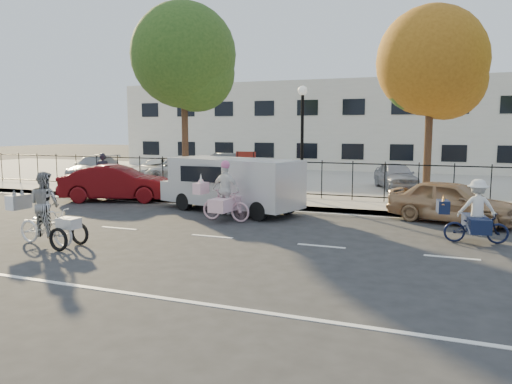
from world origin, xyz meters
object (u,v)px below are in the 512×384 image
at_px(red_sedan, 117,183).
at_px(lot_car_d, 396,176).
at_px(lot_car_a, 94,168).
at_px(lot_car_b, 161,170).
at_px(gold_sedan, 452,202).
at_px(pedestrian, 103,172).
at_px(zebra_trike, 46,217).
at_px(bull_bike, 475,218).
at_px(lamppost, 302,122).
at_px(white_van, 232,183).
at_px(lot_car_c, 225,168).
at_px(unicorn_bike, 225,199).

xyz_separation_m(red_sedan, lot_car_d, (9.99, 6.99, 0.04)).
bearing_deg(lot_car_a, lot_car_b, -12.73).
distance_m(gold_sedan, pedestrian, 14.25).
height_order(lot_car_b, lot_car_d, lot_car_b).
distance_m(zebra_trike, lot_car_a, 14.71).
bearing_deg(bull_bike, lamppost, 40.60).
bearing_deg(white_van, lot_car_c, 133.05).
distance_m(lamppost, gold_sedan, 6.43).
xyz_separation_m(zebra_trike, unicorn_bike, (2.77, 4.54, -0.01)).
xyz_separation_m(lot_car_a, lot_car_c, (6.88, 1.70, 0.08)).
bearing_deg(red_sedan, lamppost, -92.28).
bearing_deg(lamppost, lot_car_b, 158.63).
relative_size(white_van, lot_car_a, 1.27).
distance_m(gold_sedan, lot_car_b, 15.01).
distance_m(lot_car_a, lot_car_c, 7.09).
xyz_separation_m(zebra_trike, pedestrian, (-4.81, 8.26, 0.28)).
height_order(zebra_trike, red_sedan, zebra_trike).
relative_size(lot_car_b, lot_car_c, 1.01).
bearing_deg(unicorn_bike, lot_car_a, 60.14).
relative_size(red_sedan, lot_car_b, 0.98).
bearing_deg(gold_sedan, lot_car_d, 37.80).
bearing_deg(white_van, gold_sedan, 22.13).
bearing_deg(zebra_trike, bull_bike, -63.24).
xyz_separation_m(red_sedan, lot_car_a, (-5.38, 5.20, 0.07)).
relative_size(lamppost, gold_sedan, 1.13).
relative_size(zebra_trike, white_van, 0.38).
xyz_separation_m(white_van, lot_car_d, (4.69, 7.69, -0.27)).
height_order(unicorn_bike, red_sedan, unicorn_bike).
bearing_deg(bull_bike, unicorn_bike, 77.33).
bearing_deg(lot_car_a, red_sedan, -62.77).
bearing_deg(lot_car_a, lot_car_d, -12.12).
bearing_deg(bull_bike, lot_car_b, 50.49).
xyz_separation_m(unicorn_bike, white_van, (-0.50, 1.63, 0.32)).
height_order(zebra_trike, bull_bike, zebra_trike).
xyz_separation_m(gold_sedan, lot_car_a, (-17.78, 5.20, 0.13)).
distance_m(bull_bike, red_sedan, 13.23).
distance_m(red_sedan, lot_car_b, 5.81).
bearing_deg(lamppost, pedestrian, -174.04).
relative_size(white_van, gold_sedan, 1.45).
distance_m(zebra_trike, pedestrian, 9.56).
distance_m(zebra_trike, white_van, 6.58).
height_order(bull_bike, lot_car_b, bull_bike).
bearing_deg(gold_sedan, red_sedan, 108.78).
xyz_separation_m(zebra_trike, lot_car_c, (-1.53, 13.77, 0.16)).
bearing_deg(lot_car_b, pedestrian, -78.52).
distance_m(unicorn_bike, lot_car_a, 13.48).
height_order(zebra_trike, lot_car_a, zebra_trike).
bearing_deg(pedestrian, lamppost, 153.64).
relative_size(pedestrian, lot_car_d, 0.48).
distance_m(pedestrian, lot_car_d, 13.04).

